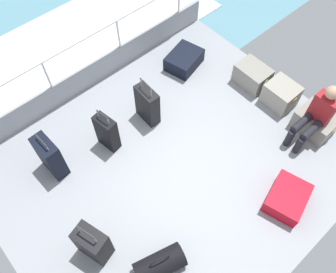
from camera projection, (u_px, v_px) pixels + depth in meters
name	position (u px, v px, depth m)	size (l,w,h in m)	color
ground_plane	(174.00, 165.00, 5.48)	(4.40, 5.20, 0.06)	gray
gunwale_port	(90.00, 75.00, 6.12)	(0.06, 5.20, 0.45)	gray
railing_port	(83.00, 51.00, 5.65)	(0.04, 4.20, 1.02)	silver
sea_wake	(55.00, 54.00, 7.17)	(12.00, 12.00, 0.01)	#598C9E
cargo_crate_0	(252.00, 76.00, 6.16)	(0.60, 0.42, 0.38)	gray
cargo_crate_1	(281.00, 95.00, 5.92)	(0.54, 0.45, 0.40)	gray
cargo_crate_2	(315.00, 122.00, 5.65)	(0.64, 0.47, 0.35)	gray
passenger_seated	(317.00, 114.00, 5.28)	(0.34, 0.66, 1.05)	maroon
suitcase_0	(50.00, 157.00, 5.12)	(0.45, 0.24, 0.81)	black
suitcase_1	(107.00, 132.00, 5.37)	(0.37, 0.23, 0.81)	black
suitcase_2	(287.00, 198.00, 5.01)	(0.66, 0.75, 0.26)	#B70C1E
suitcase_3	(147.00, 105.00, 5.63)	(0.43, 0.22, 0.86)	black
suitcase_4	(93.00, 244.00, 4.49)	(0.48, 0.37, 0.79)	black
suitcase_5	(184.00, 60.00, 6.43)	(0.63, 0.74, 0.28)	black
duffel_bag	(160.00, 265.00, 4.49)	(0.48, 0.71, 0.47)	black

